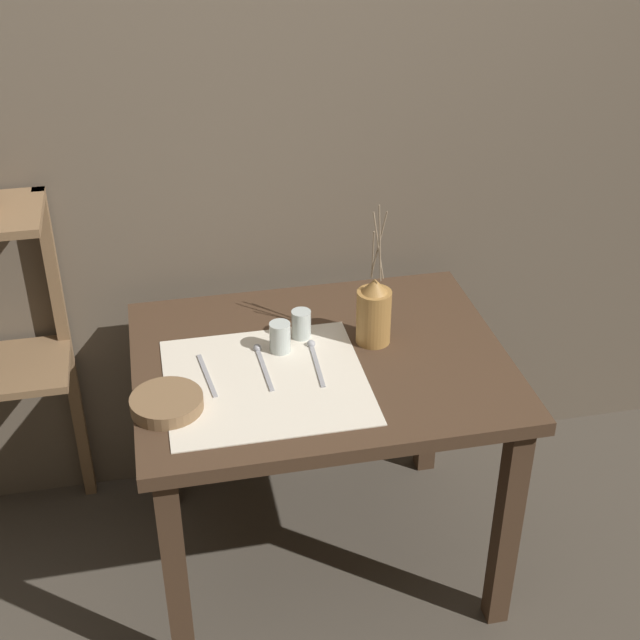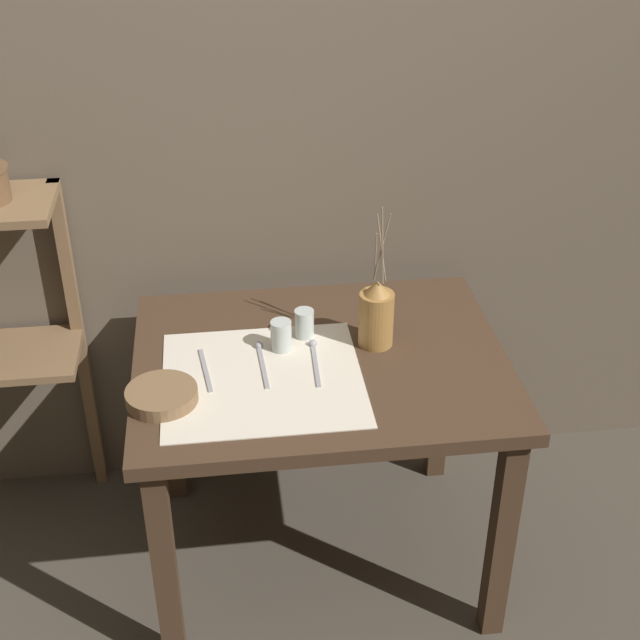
{
  "view_description": "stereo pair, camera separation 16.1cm",
  "coord_description": "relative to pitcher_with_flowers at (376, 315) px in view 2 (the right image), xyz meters",
  "views": [
    {
      "loc": [
        -0.42,
        -1.98,
        2.09
      ],
      "look_at": [
        -0.0,
        0.0,
        0.86
      ],
      "focal_mm": 50.0,
      "sensor_mm": 36.0,
      "label": 1
    },
    {
      "loc": [
        -0.26,
        -2.0,
        2.09
      ],
      "look_at": [
        -0.0,
        0.0,
        0.86
      ],
      "focal_mm": 50.0,
      "sensor_mm": 36.0,
      "label": 2
    }
  ],
  "objects": [
    {
      "name": "glass_tumbler_far",
      "position": [
        -0.19,
        0.06,
        -0.05
      ],
      "size": [
        0.05,
        0.05,
        0.08
      ],
      "color": "#B7C1BC",
      "rests_on": "wooden_table"
    },
    {
      "name": "linen_cloth",
      "position": [
        -0.32,
        -0.13,
        -0.09
      ],
      "size": [
        0.52,
        0.49,
        0.0
      ],
      "color": "beige",
      "rests_on": "wooden_table"
    },
    {
      "name": "wooden_bowl",
      "position": [
        -0.58,
        -0.2,
        -0.07
      ],
      "size": [
        0.18,
        0.18,
        0.04
      ],
      "color": "brown",
      "rests_on": "wooden_table"
    },
    {
      "name": "ground_plane",
      "position": [
        -0.16,
        -0.05,
        -0.84
      ],
      "size": [
        12.0,
        12.0,
        0.0
      ],
      "primitive_type": "plane",
      "color": "#473F35"
    },
    {
      "name": "pitcher_with_flowers",
      "position": [
        0.0,
        0.0,
        0.0
      ],
      "size": [
        0.1,
        0.1,
        0.41
      ],
      "color": "olive",
      "rests_on": "wooden_table"
    },
    {
      "name": "glass_tumbler_near",
      "position": [
        -0.26,
        0.0,
        -0.05
      ],
      "size": [
        0.06,
        0.06,
        0.09
      ],
      "color": "#B7C1BC",
      "rests_on": "wooden_table"
    },
    {
      "name": "wooden_table",
      "position": [
        -0.16,
        -0.05,
        -0.2
      ],
      "size": [
        1.02,
        0.8,
        0.74
      ],
      "color": "#422D1E",
      "rests_on": "ground_plane"
    },
    {
      "name": "spoon_inner",
      "position": [
        -0.32,
        -0.02,
        -0.09
      ],
      "size": [
        0.03,
        0.21,
        0.02
      ],
      "color": "#939399",
      "rests_on": "wooden_table"
    },
    {
      "name": "fork_inner",
      "position": [
        -0.47,
        -0.08,
        -0.09
      ],
      "size": [
        0.04,
        0.2,
        0.0
      ],
      "color": "#939399",
      "rests_on": "wooden_table"
    },
    {
      "name": "spoon_outer",
      "position": [
        -0.18,
        -0.03,
        -0.09
      ],
      "size": [
        0.03,
        0.21,
        0.02
      ],
      "color": "#939399",
      "rests_on": "wooden_table"
    },
    {
      "name": "stone_wall_back",
      "position": [
        -0.16,
        0.46,
        0.36
      ],
      "size": [
        7.0,
        0.06,
        2.4
      ],
      "color": "brown",
      "rests_on": "ground_plane"
    }
  ]
}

